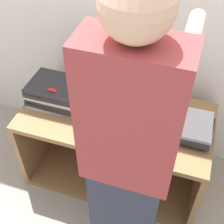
% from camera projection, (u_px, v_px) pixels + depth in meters
% --- Properties ---
extents(ground_plane, '(12.00, 12.00, 0.00)m').
position_uv_depth(ground_plane, '(103.00, 206.00, 2.25)').
color(ground_plane, '#9E9384').
extents(wall_back, '(8.00, 0.05, 2.40)m').
position_uv_depth(wall_back, '(138.00, 3.00, 1.91)').
color(wall_back, silver).
rests_on(wall_back, ground_plane).
extents(cart, '(1.25, 0.64, 0.63)m').
position_uv_depth(cart, '(119.00, 139.00, 2.29)').
color(cart, olive).
rests_on(cart, ground_plane).
extents(laptop_open, '(0.38, 0.36, 0.26)m').
position_uv_depth(laptop_open, '(119.00, 103.00, 2.03)').
color(laptop_open, '#B7B7BC').
rests_on(laptop_open, cart).
extents(laptop_stack_left, '(0.39, 0.28, 0.16)m').
position_uv_depth(laptop_stack_left, '(59.00, 93.00, 2.07)').
color(laptop_stack_left, '#B7B7BC').
rests_on(laptop_stack_left, cart).
extents(laptop_stack_right, '(0.40, 0.29, 0.08)m').
position_uv_depth(laptop_stack_right, '(180.00, 125.00, 1.91)').
color(laptop_stack_right, '#232326').
rests_on(laptop_stack_right, cart).
extents(person, '(0.40, 0.54, 1.79)m').
position_uv_depth(person, '(128.00, 164.00, 1.41)').
color(person, '#2D3342').
rests_on(person, ground_plane).
extents(inventory_tag, '(0.06, 0.02, 0.01)m').
position_uv_depth(inventory_tag, '(52.00, 90.00, 1.96)').
color(inventory_tag, red).
rests_on(inventory_tag, laptop_stack_left).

